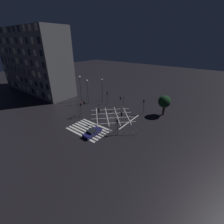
{
  "coord_description": "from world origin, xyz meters",
  "views": [
    {
      "loc": [
        22.58,
        -29.21,
        18.57
      ],
      "look_at": [
        0.0,
        0.0,
        1.09
      ],
      "focal_mm": 24.0,
      "sensor_mm": 36.0,
      "label": 1
    }
  ],
  "objects": [
    {
      "name": "traffic_light_se_main",
      "position": [
        6.57,
        -6.63,
        2.7
      ],
      "size": [
        0.39,
        0.36,
        3.77
      ],
      "rotation": [
        0.0,
        0.0,
        3.14
      ],
      "color": "#2D2D30",
      "rests_on": "ground_plane"
    },
    {
      "name": "traffic_light_median_north",
      "position": [
        -0.17,
        4.88,
        3.25
      ],
      "size": [
        0.36,
        1.92,
        4.48
      ],
      "rotation": [
        0.0,
        0.0,
        -1.57
      ],
      "color": "#2D2D30",
      "rests_on": "ground_plane"
    },
    {
      "name": "office_building",
      "position": [
        -38.33,
        -0.01,
        11.58
      ],
      "size": [
        35.94,
        10.06,
        23.17
      ],
      "color": "slate",
      "rests_on": "ground_plane"
    },
    {
      "name": "waiting_car",
      "position": [
        2.33,
        -10.08,
        0.59
      ],
      "size": [
        1.8,
        4.44,
        1.25
      ],
      "rotation": [
        0.0,
        0.0,
        1.57
      ],
      "color": "#191951",
      "rests_on": "ground_plane"
    },
    {
      "name": "pedestrian_railing",
      "position": [
        5.84,
        -7.55,
        0.67
      ],
      "size": [
        8.52,
        6.6,
        1.05
      ],
      "rotation": [
        0.0,
        0.0,
        0.66
      ],
      "color": "gray",
      "rests_on": "ground_plane"
    },
    {
      "name": "street_tree_far",
      "position": [
        11.05,
        9.35,
        3.76
      ],
      "size": [
        2.64,
        2.64,
        5.1
      ],
      "color": "#38281C",
      "rests_on": "ground_plane"
    },
    {
      "name": "traffic_light_sw_main",
      "position": [
        -5.9,
        -5.78,
        3.02
      ],
      "size": [
        0.39,
        0.36,
        4.24
      ],
      "color": "#2D2D30",
      "rests_on": "ground_plane"
    },
    {
      "name": "traffic_light_sw_cross",
      "position": [
        -6.4,
        -5.01,
        3.05
      ],
      "size": [
        0.36,
        2.35,
        4.17
      ],
      "rotation": [
        0.0,
        0.0,
        1.57
      ],
      "color": "#2D2D30",
      "rests_on": "ground_plane"
    },
    {
      "name": "ground_plane",
      "position": [
        0.0,
        0.0,
        0.0
      ],
      "size": [
        200.0,
        200.0,
        0.0
      ],
      "primitive_type": "plane",
      "color": "black"
    },
    {
      "name": "street_lamp_east",
      "position": [
        -15.05,
        2.43,
        6.66
      ],
      "size": [
        0.64,
        0.64,
        8.58
      ],
      "color": "#2D2D30",
      "rests_on": "ground_plane"
    },
    {
      "name": "traffic_light_nw_main",
      "position": [
        -6.48,
        5.86,
        2.99
      ],
      "size": [
        0.39,
        0.36,
        4.19
      ],
      "color": "#2D2D30",
      "rests_on": "ground_plane"
    },
    {
      "name": "street_lamp_far",
      "position": [
        -9.31,
        6.69,
        5.79
      ],
      "size": [
        0.59,
        0.59,
        7.64
      ],
      "color": "#2D2D30",
      "rests_on": "ground_plane"
    },
    {
      "name": "traffic_light_median_south",
      "position": [
        0.37,
        -5.64,
        3.0
      ],
      "size": [
        0.36,
        0.39,
        4.21
      ],
      "rotation": [
        0.0,
        0.0,
        1.57
      ],
      "color": "#2D2D30",
      "rests_on": "ground_plane"
    },
    {
      "name": "street_tree_near",
      "position": [
        10.94,
        8.61,
        4.08
      ],
      "size": [
        3.27,
        3.27,
        5.74
      ],
      "color": "#38281C",
      "rests_on": "ground_plane"
    },
    {
      "name": "traffic_light_ne_main",
      "position": [
        6.31,
        5.98,
        3.14
      ],
      "size": [
        0.39,
        0.36,
        4.41
      ],
      "rotation": [
        0.0,
        0.0,
        3.14
      ],
      "color": "#2D2D30",
      "rests_on": "ground_plane"
    },
    {
      "name": "road_markings",
      "position": [
        0.33,
        -6.09,
        0.0
      ],
      "size": [
        14.02,
        18.95,
        0.01
      ],
      "color": "silver",
      "rests_on": "ground_plane"
    },
    {
      "name": "traffic_light_se_cross",
      "position": [
        5.77,
        -4.87,
        3.16
      ],
      "size": [
        0.36,
        2.41,
        4.31
      ],
      "rotation": [
        0.0,
        0.0,
        1.57
      ],
      "color": "#2D2D30",
      "rests_on": "ground_plane"
    },
    {
      "name": "street_lamp_west",
      "position": [
        -11.64,
        2.35,
        6.08
      ],
      "size": [
        0.62,
        0.62,
        7.86
      ],
      "color": "#2D2D30",
      "rests_on": "ground_plane"
    }
  ]
}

